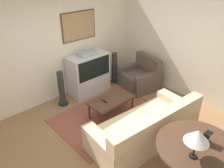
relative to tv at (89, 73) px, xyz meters
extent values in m
plane|color=#8E6642|center=(-0.82, -1.78, -0.56)|extent=(12.00, 12.00, 0.00)
cube|color=beige|center=(-0.82, 0.35, 0.79)|extent=(12.00, 0.06, 2.70)
cube|color=#4C381E|center=(0.00, 0.31, 1.23)|extent=(1.00, 0.03, 0.73)
cube|color=#A37F56|center=(0.00, 0.29, 1.23)|extent=(0.95, 0.01, 0.68)
cube|color=beige|center=(1.81, -1.78, 0.79)|extent=(0.06, 12.00, 2.70)
cube|color=brown|center=(-0.39, -1.22, -0.55)|extent=(2.42, 1.70, 0.01)
cube|color=silver|center=(0.00, 0.00, -0.31)|extent=(1.10, 0.55, 0.49)
cube|color=silver|center=(0.00, 0.00, 0.23)|extent=(1.10, 0.55, 0.60)
cube|color=black|center=(0.00, -0.27, 0.23)|extent=(0.99, 0.01, 0.53)
cube|color=#9E9EA3|center=(0.00, 0.00, 0.58)|extent=(0.50, 0.30, 0.09)
cube|color=#CCB289|center=(-0.36, -2.27, -0.36)|extent=(2.37, 1.20, 0.40)
cube|color=#CCB289|center=(-0.40, -2.66, 0.06)|extent=(2.30, 0.43, 0.45)
cube|color=#CCB289|center=(0.66, -2.37, -0.28)|extent=(0.33, 1.01, 0.56)
cube|color=#CCB289|center=(-1.38, -2.18, -0.28)|extent=(0.33, 1.01, 0.56)
cube|color=gray|center=(0.13, -2.57, 0.01)|extent=(0.37, 0.15, 0.34)
cube|color=gray|center=(-0.90, -2.48, 0.01)|extent=(0.37, 0.15, 0.34)
cube|color=brown|center=(1.17, -0.80, -0.34)|extent=(1.00, 1.09, 0.45)
cube|color=brown|center=(1.48, -0.86, 0.12)|extent=(0.36, 0.96, 0.47)
cube|color=brown|center=(1.24, -0.41, -0.27)|extent=(0.85, 0.32, 0.59)
cube|color=brown|center=(1.09, -1.18, -0.27)|extent=(0.85, 0.32, 0.59)
cube|color=#472D1E|center=(-0.31, -1.25, -0.13)|extent=(1.06, 0.55, 0.04)
cylinder|color=#472D1E|center=(-0.79, -1.48, -0.36)|extent=(0.04, 0.04, 0.41)
cylinder|color=#472D1E|center=(0.17, -1.48, -0.36)|extent=(0.04, 0.04, 0.41)
cylinder|color=#472D1E|center=(-0.79, -1.03, -0.36)|extent=(0.04, 0.04, 0.41)
cylinder|color=#472D1E|center=(0.17, -1.03, -0.36)|extent=(0.04, 0.04, 0.41)
cylinder|color=#472D1E|center=(-0.56, -3.47, 0.18)|extent=(1.28, 1.28, 0.04)
cube|color=#472D1E|center=(-0.56, -3.47, 0.12)|extent=(1.09, 0.51, 0.08)
cylinder|color=#472D1E|center=(-0.11, -3.41, -0.20)|extent=(0.05, 0.05, 0.72)
cylinder|color=black|center=(-0.81, -3.51, 0.21)|extent=(0.11, 0.11, 0.02)
cylinder|color=black|center=(-0.81, -3.51, 0.43)|extent=(0.02, 0.02, 0.41)
cone|color=silver|center=(-0.81, -3.51, 0.58)|extent=(0.35, 0.35, 0.19)
cube|color=black|center=(-0.41, -3.51, 0.31)|extent=(0.13, 0.09, 0.21)
cylinder|color=white|center=(-0.41, -3.56, 0.34)|extent=(0.11, 0.01, 0.11)
cube|color=black|center=(-0.49, -1.22, -0.10)|extent=(0.05, 0.16, 0.02)
cylinder|color=black|center=(-0.90, -0.07, -0.55)|extent=(0.26, 0.26, 0.02)
cylinder|color=#2D2D2D|center=(-0.90, -0.07, -0.10)|extent=(0.15, 0.15, 0.93)
cylinder|color=black|center=(0.90, -0.07, -0.55)|extent=(0.26, 0.26, 0.02)
cylinder|color=#2D2D2D|center=(0.90, -0.07, -0.10)|extent=(0.15, 0.15, 0.93)
camera|label=1|loc=(-3.16, -4.36, 2.60)|focal=35.00mm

